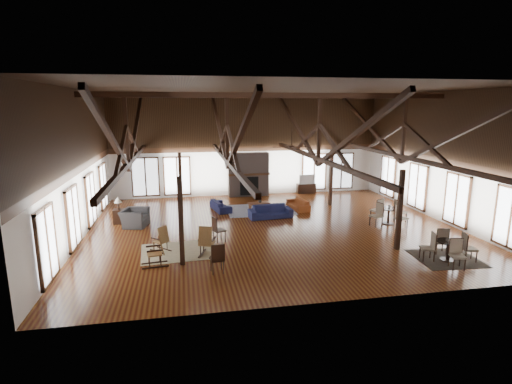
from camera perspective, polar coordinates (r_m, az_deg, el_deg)
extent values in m
plane|color=brown|center=(17.86, 2.47, -5.14)|extent=(16.00, 16.00, 0.00)
cube|color=black|center=(17.07, 2.66, 14.47)|extent=(16.00, 14.00, 0.02)
cube|color=silver|center=(24.04, -1.24, 6.66)|extent=(16.00, 0.02, 6.00)
cube|color=silver|center=(10.62, 11.16, -0.65)|extent=(16.00, 0.02, 6.00)
cube|color=silver|center=(17.26, -24.31, 3.40)|extent=(0.02, 14.00, 6.00)
cube|color=silver|center=(20.55, 24.92, 4.59)|extent=(0.02, 14.00, 6.00)
cube|color=black|center=(17.06, 2.66, 13.63)|extent=(15.60, 0.18, 0.22)
cube|color=black|center=(16.89, -17.72, 3.90)|extent=(0.16, 13.70, 0.18)
cube|color=black|center=(16.77, -18.02, 8.47)|extent=(0.14, 0.14, 2.70)
cube|color=black|center=(20.24, -16.77, 8.73)|extent=(0.15, 7.07, 3.12)
cube|color=black|center=(13.32, -19.84, 6.98)|extent=(0.15, 7.07, 3.12)
cube|color=black|center=(16.87, -4.08, 4.44)|extent=(0.16, 13.70, 0.18)
cube|color=black|center=(16.74, -4.16, 9.02)|extent=(0.14, 0.14, 2.70)
cube|color=black|center=(20.22, -5.29, 9.19)|extent=(0.15, 7.07, 3.12)
cube|color=black|center=(13.28, -2.42, 7.68)|extent=(0.15, 7.07, 3.12)
cube|color=black|center=(17.76, 8.88, 4.71)|extent=(0.16, 13.70, 0.18)
cube|color=black|center=(17.64, 9.03, 9.06)|extent=(0.14, 0.14, 2.70)
cube|color=black|center=(20.98, 5.80, 9.28)|extent=(0.15, 7.07, 3.12)
cube|color=black|center=(14.40, 13.69, 7.70)|extent=(0.15, 7.07, 3.12)
cube|color=black|center=(19.46, 20.11, 4.76)|extent=(0.16, 13.70, 0.18)
cube|color=black|center=(19.35, 20.40, 8.72)|extent=(0.14, 0.14, 2.70)
cube|color=black|center=(22.43, 15.78, 9.08)|extent=(0.15, 7.07, 3.12)
cube|color=black|center=(16.45, 26.61, 7.28)|extent=(0.15, 7.07, 3.12)
cube|color=black|center=(13.64, -10.67, -4.16)|extent=(0.16, 0.16, 3.05)
cube|color=black|center=(15.76, 19.84, -2.47)|extent=(0.16, 0.16, 3.05)
cube|color=black|center=(20.46, -10.73, 1.30)|extent=(0.16, 0.16, 3.05)
cube|color=black|center=(21.93, 10.67, 2.02)|extent=(0.16, 0.16, 3.05)
cube|color=#67554E|center=(23.95, -1.10, 2.53)|extent=(2.40, 0.62, 2.60)
cube|color=black|center=(23.76, -0.97, 0.86)|extent=(1.10, 0.06, 1.10)
cube|color=#331C0F|center=(23.67, -0.99, 2.54)|extent=(2.50, 0.20, 0.12)
cylinder|color=black|center=(16.26, 5.14, 7.67)|extent=(0.04, 0.04, 0.70)
cylinder|color=black|center=(16.29, 5.12, 6.45)|extent=(0.20, 0.20, 0.10)
cube|color=black|center=(16.42, 6.64, 6.46)|extent=(0.70, 0.12, 0.02)
cube|color=black|center=(16.72, 4.70, 6.60)|extent=(0.12, 0.70, 0.02)
cube|color=black|center=(16.18, 3.57, 6.43)|extent=(0.70, 0.12, 0.02)
cube|color=black|center=(15.86, 5.55, 6.28)|extent=(0.12, 0.70, 0.02)
imported|color=#181C44|center=(19.38, 2.08, -2.81)|extent=(2.15, 0.99, 0.61)
imported|color=#15173A|center=(20.80, -5.07, -1.94)|extent=(1.85, 1.04, 0.51)
imported|color=brown|center=(21.14, 6.04, -1.73)|extent=(1.81, 0.89, 0.51)
cube|color=brown|center=(20.63, 0.38, -1.61)|extent=(1.20, 0.78, 0.06)
cube|color=brown|center=(20.43, -0.80, -2.37)|extent=(0.06, 0.06, 0.36)
cube|color=brown|center=(20.78, -0.97, -2.12)|extent=(0.06, 0.06, 0.36)
cube|color=brown|center=(20.60, 1.75, -2.25)|extent=(0.06, 0.06, 0.36)
cube|color=brown|center=(20.95, 1.54, -2.00)|extent=(0.06, 0.06, 0.36)
imported|color=#B2B2B2|center=(20.60, 0.57, -1.27)|extent=(0.20, 0.20, 0.20)
imported|color=#333336|center=(18.80, -16.94, -3.55)|extent=(1.42, 1.31, 0.78)
cube|color=black|center=(19.52, -18.97, -3.29)|extent=(0.49, 0.49, 0.66)
cylinder|color=black|center=(19.39, -19.07, -1.79)|extent=(0.08, 0.08, 0.40)
cone|color=#F5ECCE|center=(19.33, -19.13, -1.03)|extent=(0.35, 0.35, 0.29)
cube|color=olive|center=(15.41, -13.52, -6.87)|extent=(0.59, 0.59, 0.04)
cube|color=olive|center=(15.18, -13.08, -5.97)|extent=(0.42, 0.42, 0.62)
cube|color=black|center=(15.42, -13.95, -8.27)|extent=(0.56, 0.57, 0.04)
cube|color=black|center=(15.64, -12.96, -7.93)|extent=(0.56, 0.57, 0.04)
cube|color=olive|center=(14.73, -6.98, -7.28)|extent=(0.63, 0.61, 0.05)
cube|color=olive|center=(14.41, -7.28, -6.31)|extent=(0.53, 0.35, 0.71)
cube|color=black|center=(14.92, -7.71, -8.69)|extent=(0.35, 0.83, 0.05)
cube|color=black|center=(14.81, -6.18, -8.82)|extent=(0.35, 0.83, 0.05)
cube|color=olive|center=(14.08, -14.31, -8.51)|extent=(0.54, 0.56, 0.05)
cube|color=olive|center=(13.98, -13.45, -7.13)|extent=(0.26, 0.52, 0.72)
cube|color=black|center=(14.03, -14.16, -10.35)|extent=(0.88, 0.17, 0.05)
cube|color=black|center=(14.42, -14.29, -9.74)|extent=(0.88, 0.17, 0.05)
cube|color=black|center=(16.04, -5.29, -5.47)|extent=(0.57, 0.57, 0.05)
cube|color=black|center=(15.87, -5.94, -4.62)|extent=(0.20, 0.42, 0.57)
cylinder|color=black|center=(16.11, -5.27, -6.26)|extent=(0.04, 0.04, 0.47)
cube|color=black|center=(13.16, -5.58, -9.52)|extent=(0.48, 0.48, 0.05)
cube|color=black|center=(12.87, -5.44, -8.68)|extent=(0.44, 0.09, 0.57)
cylinder|color=black|center=(13.24, -5.56, -10.45)|extent=(0.04, 0.04, 0.46)
cylinder|color=black|center=(15.52, 25.87, -6.39)|extent=(0.82, 0.82, 0.04)
cylinder|color=black|center=(15.63, 25.75, -7.57)|extent=(0.10, 0.10, 0.68)
cylinder|color=black|center=(15.74, 25.64, -8.73)|extent=(0.49, 0.49, 0.04)
cylinder|color=black|center=(19.24, 18.46, -2.24)|extent=(0.86, 0.86, 0.04)
cylinder|color=black|center=(19.33, 18.39, -3.26)|extent=(0.10, 0.10, 0.71)
cylinder|color=black|center=(19.42, 18.32, -4.27)|extent=(0.52, 0.52, 0.04)
imported|color=#B2B2B2|center=(15.45, 25.70, -6.22)|extent=(0.13, 0.13, 0.09)
imported|color=#B2B2B2|center=(19.34, 18.51, -1.96)|extent=(0.14, 0.14, 0.10)
cube|color=black|center=(25.06, 7.18, 0.52)|extent=(1.16, 0.44, 0.58)
imported|color=#B2B2B2|center=(24.95, 7.22, 1.84)|extent=(1.03, 0.21, 0.59)
cube|color=#C2B587|center=(15.33, -10.83, -8.31)|extent=(2.94, 2.39, 0.01)
cube|color=#1B224B|center=(20.86, 0.58, -2.56)|extent=(3.46, 2.61, 0.01)
cube|color=black|center=(15.92, 25.52, -8.54)|extent=(2.29, 2.11, 0.01)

